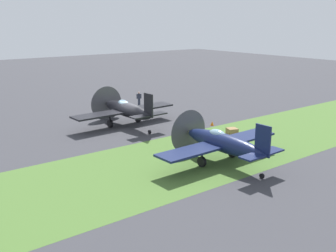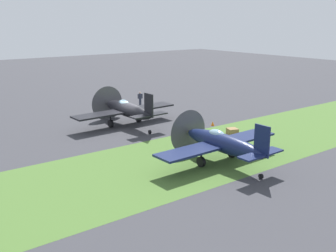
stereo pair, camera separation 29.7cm
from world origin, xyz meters
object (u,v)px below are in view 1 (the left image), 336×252
at_px(airplane_wingman, 222,142).
at_px(fuel_drum, 198,125).
at_px(ground_crew_chief, 139,98).
at_px(supply_crate, 232,132).
at_px(runway_marker_cone, 212,123).
at_px(airplane_lead, 126,110).

height_order(airplane_wingman, fuel_drum, airplane_wingman).
distance_m(airplane_wingman, ground_crew_chief, 22.04).
distance_m(supply_crate, runway_marker_cone, 3.71).
xyz_separation_m(fuel_drum, supply_crate, (1.23, -3.31, -0.13)).
relative_size(airplane_lead, ground_crew_chief, 6.47).
height_order(airplane_wingman, ground_crew_chief, airplane_wingman).
distance_m(ground_crew_chief, supply_crate, 16.25).
distance_m(airplane_lead, airplane_wingman, 13.64).
bearing_deg(supply_crate, runway_marker_cone, 76.20).
bearing_deg(runway_marker_cone, airplane_wingman, -129.91).
distance_m(airplane_lead, runway_marker_cone, 8.80).
xyz_separation_m(airplane_lead, supply_crate, (6.04, -8.82, -1.35)).
bearing_deg(airplane_wingman, supply_crate, 36.64).
bearing_deg(airplane_wingman, airplane_lead, 88.14).
distance_m(fuel_drum, runway_marker_cone, 2.14).
bearing_deg(ground_crew_chief, supply_crate, 108.94).
xyz_separation_m(ground_crew_chief, runway_marker_cone, (0.55, -12.63, -0.69)).
distance_m(airplane_lead, ground_crew_chief, 9.80).
bearing_deg(ground_crew_chief, runway_marker_cone, 112.61).
relative_size(airplane_wingman, supply_crate, 12.05).
bearing_deg(supply_crate, airplane_lead, 124.41).
xyz_separation_m(airplane_wingman, supply_crate, (6.16, 4.82, -1.30)).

